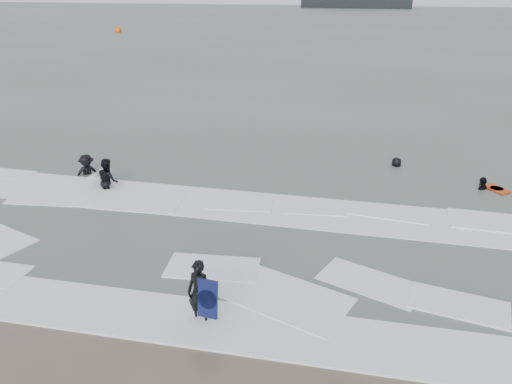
% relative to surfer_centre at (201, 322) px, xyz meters
% --- Properties ---
extents(ground, '(320.00, 320.00, 0.00)m').
position_rel_surfer_centre_xyz_m(ground, '(0.11, 0.54, 0.00)').
color(ground, brown).
rests_on(ground, ground).
extents(sea, '(320.00, 320.00, 0.00)m').
position_rel_surfer_centre_xyz_m(sea, '(0.11, 80.54, 0.06)').
color(sea, '#47544C').
rests_on(sea, ground).
extents(surfer_centre, '(0.68, 0.52, 1.67)m').
position_rel_surfer_centre_xyz_m(surfer_centre, '(0.00, 0.00, 0.00)').
color(surfer_centre, black).
rests_on(surfer_centre, ground).
extents(surfer_wading, '(1.10, 1.10, 1.80)m').
position_rel_surfer_centre_xyz_m(surfer_wading, '(-6.17, 7.10, 0.00)').
color(surfer_wading, black).
rests_on(surfer_wading, ground).
extents(surfer_breaker, '(1.30, 1.25, 1.78)m').
position_rel_surfer_centre_xyz_m(surfer_breaker, '(-7.72, 8.19, 0.00)').
color(surfer_breaker, black).
rests_on(surfer_breaker, ground).
extents(surfer_right_near, '(0.91, 1.03, 1.67)m').
position_rel_surfer_centre_xyz_m(surfer_right_near, '(8.13, 10.25, 0.00)').
color(surfer_right_near, black).
rests_on(surfer_right_near, ground).
extents(surfer_right_far, '(0.91, 0.78, 1.57)m').
position_rel_surfer_centre_xyz_m(surfer_right_far, '(4.92, 12.15, 0.00)').
color(surfer_right_far, black).
rests_on(surfer_right_far, ground).
extents(surf_foam, '(30.03, 9.06, 0.09)m').
position_rel_surfer_centre_xyz_m(surf_foam, '(0.11, 4.24, 0.04)').
color(surf_foam, white).
rests_on(surf_foam, ground).
extents(bodyboards, '(16.16, 11.02, 1.25)m').
position_rel_surfer_centre_xyz_m(bodyboards, '(0.79, 5.79, 0.50)').
color(bodyboards, '#0D133E').
rests_on(bodyboards, ground).
extents(buoy, '(1.00, 1.00, 1.65)m').
position_rel_surfer_centre_xyz_m(buoy, '(-35.25, 64.87, 0.42)').
color(buoy, '#F04E0A').
rests_on(buoy, ground).
extents(vessel_horizon, '(31.02, 5.54, 4.21)m').
position_rel_surfer_centre_xyz_m(vessel_horizon, '(-2.28, 146.23, 1.56)').
color(vessel_horizon, black).
rests_on(vessel_horizon, ground).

